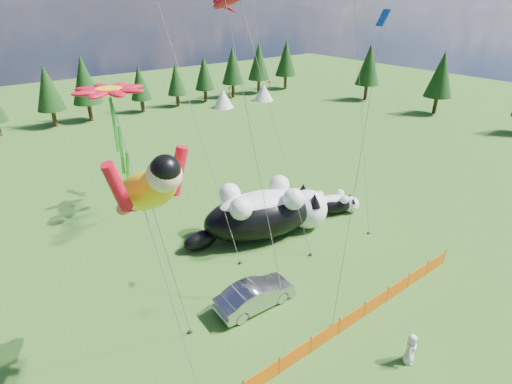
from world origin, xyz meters
The scene contains 11 objects.
ground centered at (0.00, 0.00, 0.00)m, with size 160.00×160.00×0.00m, color #113A0A.
safety_fence centered at (0.00, -3.00, 0.50)m, with size 22.06×0.06×1.10m.
tree_line centered at (0.00, 45.00, 4.00)m, with size 90.00×4.00×8.00m, color black, non-canonical shape.
festival_tents centered at (11.00, 40.00, 1.40)m, with size 50.00×3.20×2.80m, color white, non-canonical shape.
cat_large centered at (4.05, 6.79, 1.88)m, with size 10.74×5.95×3.96m.
cat_small centered at (10.39, 6.11, 0.83)m, with size 4.43×3.25×1.75m.
car centered at (-1.09, 1.28, 0.77)m, with size 1.62×4.65×1.53m, color #AEAEB2.
spectator_e centered at (2.38, -6.18, 0.82)m, with size 0.80×0.52×1.64m, color silver.
superhero_kite centered at (-6.85, 0.49, 9.20)m, with size 4.98×5.33×11.47m.
flower_kite centered at (-7.28, 1.33, 12.64)m, with size 2.87×5.79×13.37m.
diamond_kite_c centered at (4.92, -0.36, 14.14)m, with size 4.31×2.83×15.76m.
Camera 1 is at (-11.59, -12.56, 15.65)m, focal length 28.00 mm.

